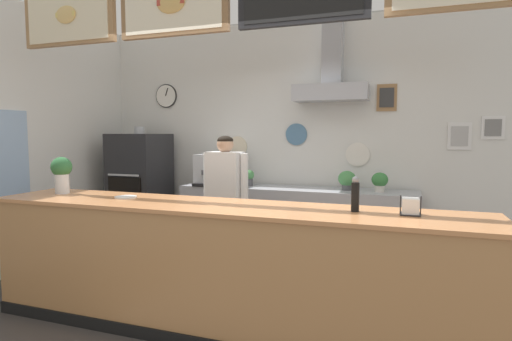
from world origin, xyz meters
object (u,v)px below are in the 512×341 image
at_px(potted_oregano, 380,181).
at_px(basil_vase, 62,174).
at_px(shop_worker, 226,204).
at_px(potted_basil, 249,177).
at_px(pizza_oven, 141,191).
at_px(napkin_holder, 410,207).
at_px(espresso_machine, 219,170).
at_px(condiment_plate, 126,197).
at_px(potted_thyme, 347,180).
at_px(pepper_grinder, 355,194).

height_order(potted_oregano, basil_vase, basil_vase).
xyz_separation_m(shop_worker, potted_basil, (-0.13, 1.05, 0.18)).
bearing_deg(potted_basil, basil_vase, -119.10).
distance_m(pizza_oven, basil_vase, 1.93).
bearing_deg(basil_vase, potted_basil, 60.90).
xyz_separation_m(pizza_oven, basil_vase, (0.43, -1.84, 0.42)).
relative_size(potted_basil, napkin_holder, 1.50).
xyz_separation_m(espresso_machine, potted_oregano, (2.06, 0.01, -0.07)).
bearing_deg(condiment_plate, potted_basil, 78.94).
relative_size(potted_thyme, napkin_holder, 1.66).
height_order(potted_basil, condiment_plate, potted_basil).
height_order(potted_basil, basil_vase, basil_vase).
bearing_deg(napkin_holder, potted_basil, 134.13).
relative_size(shop_worker, pepper_grinder, 6.13).
height_order(espresso_machine, basil_vase, basil_vase).
xyz_separation_m(potted_oregano, condiment_plate, (-2.04, -2.00, -0.00)).
xyz_separation_m(pepper_grinder, condiment_plate, (-1.97, -0.01, -0.12)).
xyz_separation_m(potted_oregano, pepper_grinder, (-0.07, -1.99, 0.12)).
bearing_deg(condiment_plate, potted_thyme, 50.90).
relative_size(espresso_machine, napkin_holder, 4.04).
bearing_deg(pepper_grinder, potted_basil, 128.05).
height_order(potted_oregano, potted_thyme, potted_thyme).
bearing_deg(espresso_machine, condiment_plate, -89.53).
height_order(potted_basil, potted_thyme, potted_thyme).
distance_m(pizza_oven, pepper_grinder, 3.64).
relative_size(espresso_machine, condiment_plate, 3.00).
bearing_deg(potted_basil, shop_worker, -82.87).
distance_m(potted_oregano, potted_thyme, 0.38).
xyz_separation_m(shop_worker, napkin_holder, (1.82, -0.96, 0.24)).
distance_m(pizza_oven, espresso_machine, 1.18).
relative_size(pizza_oven, shop_worker, 1.08).
relative_size(potted_oregano, potted_basil, 1.09).
bearing_deg(pepper_grinder, napkin_holder, 0.29).
xyz_separation_m(pizza_oven, potted_basil, (1.55, 0.17, 0.23)).
bearing_deg(potted_basil, espresso_machine, -174.99).
height_order(potted_oregano, napkin_holder, napkin_holder).
relative_size(potted_oregano, potted_thyme, 0.98).
xyz_separation_m(shop_worker, potted_oregano, (1.51, 1.02, 0.19)).
bearing_deg(potted_oregano, shop_worker, -145.98).
xyz_separation_m(potted_oregano, potted_thyme, (-0.38, 0.04, -0.00)).
xyz_separation_m(pizza_oven, potted_oregano, (3.19, 0.14, 0.24)).
relative_size(pizza_oven, condiment_plate, 8.94).
relative_size(napkin_holder, basil_vase, 0.41).
bearing_deg(shop_worker, potted_basil, -78.46).
xyz_separation_m(shop_worker, condiment_plate, (-0.53, -0.98, 0.19)).
bearing_deg(basil_vase, potted_thyme, 40.37).
bearing_deg(pepper_grinder, basil_vase, 179.89).
bearing_deg(pizza_oven, potted_oregano, 2.55).
xyz_separation_m(napkin_holder, pepper_grinder, (-0.37, -0.00, 0.07)).
xyz_separation_m(pizza_oven, shop_worker, (1.68, -0.88, 0.05)).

